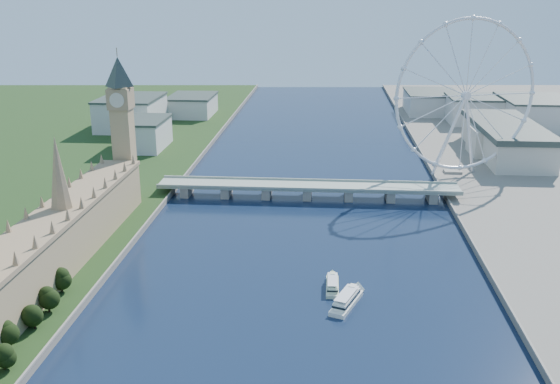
# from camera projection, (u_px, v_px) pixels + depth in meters

# --- Properties ---
(parliament_range) EXTENTS (24.00, 200.00, 70.00)m
(parliament_range) POSITION_uv_depth(u_px,v_px,m) (65.00, 233.00, 339.92)
(parliament_range) COLOR tan
(parliament_range) RESTS_ON ground
(big_ben) EXTENTS (20.02, 20.02, 110.00)m
(big_ben) POSITION_uv_depth(u_px,v_px,m) (121.00, 111.00, 427.87)
(big_ben) COLOR tan
(big_ben) RESTS_ON ground
(westminster_bridge) EXTENTS (220.00, 22.00, 9.50)m
(westminster_bridge) POSITION_uv_depth(u_px,v_px,m) (308.00, 189.00, 457.49)
(westminster_bridge) COLOR gray
(westminster_bridge) RESTS_ON ground
(london_eye) EXTENTS (113.60, 39.12, 124.30)m
(london_eye) POSITION_uv_depth(u_px,v_px,m) (466.00, 96.00, 482.38)
(london_eye) COLOR silver
(london_eye) RESTS_ON ground
(county_hall) EXTENTS (54.00, 144.00, 35.00)m
(county_hall) POSITION_uv_depth(u_px,v_px,m) (504.00, 158.00, 569.98)
(county_hall) COLOR beige
(county_hall) RESTS_ON ground
(city_skyline) EXTENTS (505.00, 280.00, 32.00)m
(city_skyline) POSITION_uv_depth(u_px,v_px,m) (351.00, 112.00, 698.45)
(city_skyline) COLOR beige
(city_skyline) RESTS_ON ground
(tour_boat_near) EXTENTS (6.69, 26.31, 5.78)m
(tour_boat_near) POSITION_uv_depth(u_px,v_px,m) (332.00, 289.00, 317.26)
(tour_boat_near) COLOR beige
(tour_boat_near) RESTS_ON ground
(tour_boat_far) EXTENTS (18.79, 32.07, 6.93)m
(tour_boat_far) POSITION_uv_depth(u_px,v_px,m) (346.00, 305.00, 300.46)
(tour_boat_far) COLOR silver
(tour_boat_far) RESTS_ON ground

